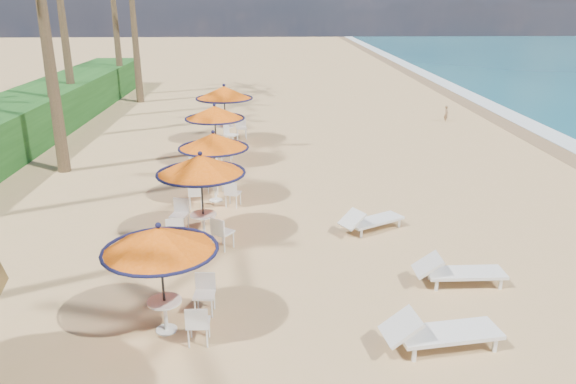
% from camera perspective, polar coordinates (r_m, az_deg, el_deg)
% --- Properties ---
extents(ground, '(160.00, 160.00, 0.00)m').
position_cam_1_polar(ground, '(11.24, 15.13, -12.42)').
color(ground, tan).
rests_on(ground, ground).
extents(station_0, '(2.04, 2.04, 2.13)m').
position_cam_1_polar(station_0, '(10.02, -12.44, -5.69)').
color(station_0, black).
rests_on(station_0, ground).
extents(station_1, '(2.18, 2.18, 2.28)m').
position_cam_1_polar(station_1, '(13.78, -9.01, 1.63)').
color(station_1, black).
rests_on(station_1, ground).
extents(station_2, '(2.07, 2.07, 2.16)m').
position_cam_1_polar(station_2, '(16.47, -7.57, 4.27)').
color(station_2, black).
rests_on(station_2, ground).
extents(station_3, '(2.14, 2.23, 2.23)m').
position_cam_1_polar(station_3, '(20.33, -7.47, 7.29)').
color(station_3, black).
rests_on(station_3, ground).
extents(station_4, '(2.35, 2.35, 2.45)m').
position_cam_1_polar(station_4, '(23.39, -6.36, 9.48)').
color(station_4, black).
rests_on(station_4, ground).
extents(lounger_near, '(2.15, 0.95, 0.74)m').
position_cam_1_polar(lounger_near, '(10.23, 14.94, -13.52)').
color(lounger_near, silver).
rests_on(lounger_near, ground).
extents(lounger_mid, '(1.92, 0.61, 0.69)m').
position_cam_1_polar(lounger_mid, '(12.43, 16.72, -7.68)').
color(lounger_mid, silver).
rests_on(lounger_mid, ground).
extents(lounger_far, '(1.85, 1.38, 0.65)m').
position_cam_1_polar(lounger_far, '(14.70, 8.30, -2.84)').
color(lounger_far, silver).
rests_on(lounger_far, ground).
extents(person, '(0.26, 0.35, 0.85)m').
position_cam_1_polar(person, '(28.69, 15.79, 7.73)').
color(person, '#916C4A').
rests_on(person, ground).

